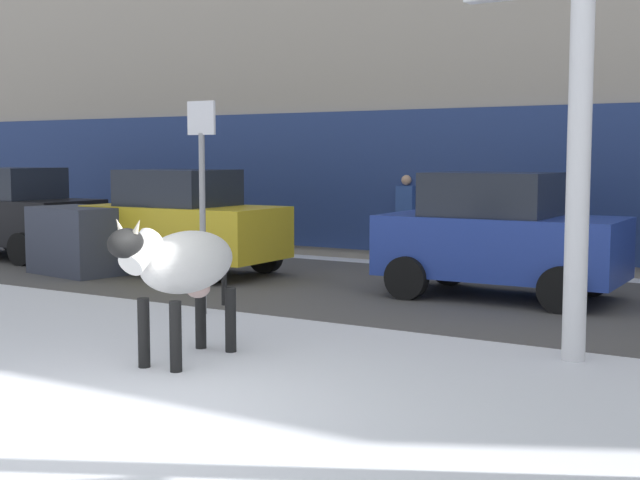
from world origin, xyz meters
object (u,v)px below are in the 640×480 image
car_yellow_hatchback (184,222)px  dumpster (79,241)px  car_blue_hatchback (499,236)px  cow_holstein (184,264)px  pedestrian_by_cars (406,218)px  car_black_hatchback (15,213)px  pedestrian_near_billboard (484,222)px  street_sign (202,189)px

car_yellow_hatchback → dumpster: car_yellow_hatchback is taller
car_yellow_hatchback → car_blue_hatchback: (5.69, 0.44, 0.00)m
cow_holstein → pedestrian_by_cars: pedestrian_by_cars is taller
cow_holstein → car_black_hatchback: size_ratio=0.54×
car_blue_hatchback → pedestrian_near_billboard: size_ratio=2.05×
car_black_hatchback → car_yellow_hatchback: bearing=-1.2°
car_black_hatchback → pedestrian_near_billboard: car_black_hatchback is taller
dumpster → car_yellow_hatchback: bearing=31.6°
dumpster → pedestrian_near_billboard: bearing=37.6°
dumpster → street_sign: 4.94m
car_blue_hatchback → street_sign: street_sign is taller
car_yellow_hatchback → car_blue_hatchback: size_ratio=1.00×
car_yellow_hatchback → street_sign: 4.12m
pedestrian_by_cars → dumpster: size_ratio=1.02×
car_black_hatchback → car_blue_hatchback: same height
car_blue_hatchback → dumpster: size_ratio=2.08×
car_black_hatchback → car_blue_hatchback: 10.30m
car_blue_hatchback → pedestrian_by_cars: car_blue_hatchback is taller
cow_holstein → street_sign: size_ratio=0.68×
cow_holstein → car_blue_hatchback: bearing=76.4°
cow_holstein → car_yellow_hatchback: (-4.35, 5.10, -0.07)m
car_black_hatchback → pedestrian_by_cars: (7.26, 3.44, -0.05)m
car_black_hatchback → pedestrian_near_billboard: size_ratio=2.05×
pedestrian_near_billboard → dumpster: (-5.86, -4.52, -0.28)m
cow_holstein → street_sign: street_sign is taller
car_yellow_hatchback → pedestrian_near_billboard: 5.53m
car_yellow_hatchback → dumpster: 1.91m
cow_holstein → pedestrian_near_billboard: pedestrian_near_billboard is taller
pedestrian_by_cars → car_blue_hatchback: bearing=-45.5°
pedestrian_near_billboard → street_sign: bearing=-102.6°
pedestrian_near_billboard → dumpster: size_ratio=1.02×
street_sign → cow_holstein: bearing=-54.9°
pedestrian_near_billboard → car_yellow_hatchback: bearing=-140.3°
car_yellow_hatchback → pedestrian_by_cars: (2.66, 3.53, -0.05)m
car_black_hatchback → dumpster: 3.21m
dumpster → street_sign: size_ratio=0.60×
car_blue_hatchback → pedestrian_by_cars: 4.33m
car_yellow_hatchback → dumpster: size_ratio=2.08×
pedestrian_near_billboard → pedestrian_by_cars: size_ratio=1.00×
cow_holstein → car_black_hatchback: bearing=149.9°
street_sign → car_yellow_hatchback: bearing=134.1°
car_yellow_hatchback → street_sign: street_sign is taller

